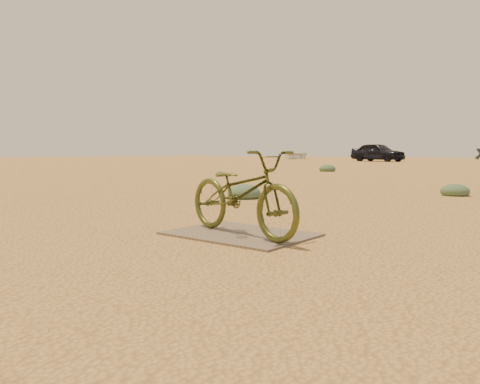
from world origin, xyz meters
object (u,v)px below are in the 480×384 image
Objects in this scene: bicycle at (241,193)px; boat_near_left at (296,154)px; car at (378,152)px; plywood_board at (240,234)px.

boat_near_left is at bearing 43.52° from bicycle.
plywood_board is at bearing -147.20° from car.
boat_near_left is at bearing 121.22° from plywood_board.
bicycle is at bearing -147.12° from car.
car is (-12.41, 33.86, 0.76)m from plywood_board.
bicycle is 36.16m from car.
bicycle is 0.35× the size of boat_near_left.
car reaches higher than boat_near_left.
boat_near_left reaches higher than bicycle.
bicycle reaches higher than plywood_board.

